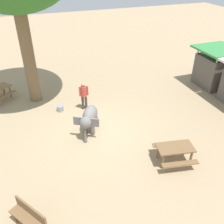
% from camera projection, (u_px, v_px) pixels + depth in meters
% --- Properties ---
extents(ground_plane, '(60.00, 60.00, 0.00)m').
position_uv_depth(ground_plane, '(96.00, 129.00, 12.47)').
color(ground_plane, tan).
extents(elephant, '(1.74, 1.53, 1.25)m').
position_uv_depth(elephant, '(89.00, 118.00, 11.90)').
color(elephant, slate).
rests_on(elephant, ground_plane).
extents(person_handler, '(0.32, 0.51, 1.62)m').
position_uv_depth(person_handler, '(84.00, 94.00, 13.62)').
color(person_handler, '#3F3833').
rests_on(person_handler, ground_plane).
extents(wooden_bench, '(1.38, 1.12, 0.88)m').
position_uv_depth(wooden_bench, '(29.00, 217.00, 7.79)').
color(wooden_bench, brown).
rests_on(wooden_bench, ground_plane).
extents(picnic_table_near, '(1.74, 1.75, 0.78)m').
position_uv_depth(picnic_table_near, '(175.00, 151.00, 10.24)').
color(picnic_table_near, brown).
rests_on(picnic_table_near, ground_plane).
extents(market_stall_green, '(2.50, 2.50, 2.52)m').
position_uv_depth(market_stall_green, '(214.00, 69.00, 16.04)').
color(market_stall_green, '#59514C').
rests_on(market_stall_green, ground_plane).
extents(feed_bucket, '(0.36, 0.36, 0.32)m').
position_uv_depth(feed_bucket, '(60.00, 108.00, 13.83)').
color(feed_bucket, gray).
rests_on(feed_bucket, ground_plane).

